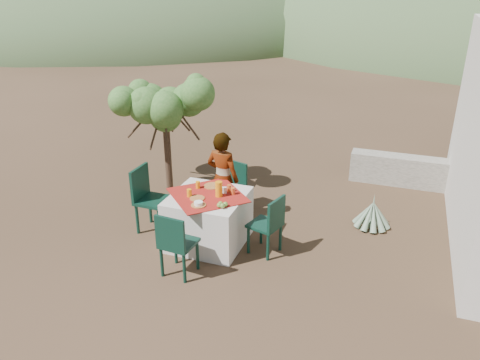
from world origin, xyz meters
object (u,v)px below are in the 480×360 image
Objects in this scene: chair_far at (234,185)px; chair_near at (175,242)px; table at (208,219)px; person at (223,179)px; agave at (372,215)px; juice_pitcher at (219,189)px; chair_right at (269,223)px; shrub_tree at (170,111)px; chair_left at (148,196)px.

chair_near reaches higher than chair_far.
table is at bearing -72.14° from chair_far.
agave is at bearing -154.30° from person.
chair_far is 3.75× the size of juice_pitcher.
chair_near is at bearing -93.45° from table.
chair_right is at bearing -131.49° from chair_near.
person reaches higher than chair_far.
chair_right is 2.87m from shrub_tree.
table is 0.70× the size of shrub_tree.
juice_pitcher is (-2.02, -1.27, 0.67)m from agave.
juice_pitcher is (0.20, -0.65, 0.13)m from person.
person is 1.71m from shrub_tree.
chair_near is at bearing -30.37° from chair_right.
shrub_tree is 3.05× the size of agave.
table is at bearing -48.39° from shrub_tree.
agave is at bearing 30.33° from table.
chair_left is at bearing -40.77° from chair_near.
agave is (1.28, 1.27, -0.27)m from chair_right.
person is at bearing -57.37° from chair_left.
chair_near is 3.14m from agave.
table is at bearing -88.58° from chair_near.
juice_pitcher is (1.17, -0.05, 0.32)m from chair_left.
chair_left is 1.16× the size of chair_right.
person is at bearing -85.85° from chair_near.
chair_left is 1.91m from chair_right.
chair_far reaches higher than table.
chair_left is 1.74m from shrub_tree.
chair_near is 1.33m from chair_right.
chair_far is 0.44× the size of shrub_tree.
shrub_tree is 3.75m from agave.
chair_right is at bearing -32.87° from chair_far.
shrub_tree is 8.47× the size of juice_pitcher.
table is 0.91m from chair_right.
table is 0.52m from juice_pitcher.
chair_left is (-0.98, -1.04, 0.10)m from chair_far.
person reaches higher than chair_right.
agave is (3.19, 1.22, -0.35)m from chair_left.
shrub_tree is at bearing -107.73° from chair_right.
chair_left reaches higher than table.
person is 6.73× the size of juice_pitcher.
juice_pitcher is at bearing -98.68° from chair_near.
agave is at bearing -68.35° from chair_left.
person reaches higher than chair_near.
chair_right reaches higher than table.
agave is 2.78× the size of juice_pitcher.
chair_near is 1.36m from chair_left.
juice_pitcher is at bearing -91.65° from chair_left.
chair_near is at bearing 99.46° from person.
chair_near is 2.90m from shrub_tree.
juice_pitcher is (1.50, -1.49, -0.59)m from shrub_tree.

